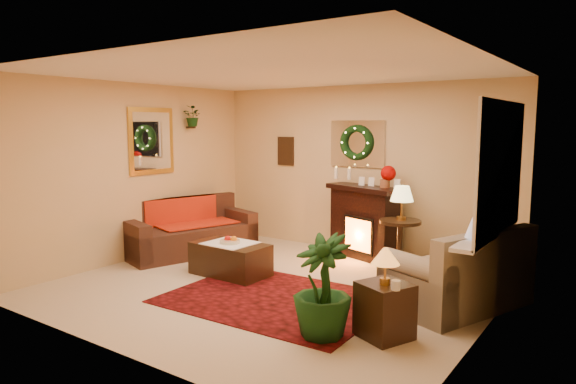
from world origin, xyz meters
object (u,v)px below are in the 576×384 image
Objects in this scene: side_table_round at (400,249)px; coffee_table at (230,260)px; fireplace at (364,222)px; loveseat at (457,269)px; sofa at (190,226)px; end_table_square at (385,310)px.

coffee_table is at bearing -142.03° from side_table_round.
loveseat is at bearing -18.64° from fireplace.
loveseat reaches higher than coffee_table.
sofa is 2.68m from fireplace.
fireplace is 0.89m from side_table_round.
side_table_round is at bearing 39.81° from coffee_table.
end_table_square is at bearing -81.52° from loveseat.
loveseat is at bearing 76.62° from end_table_square.
sofa is at bearing 162.15° from end_table_square.
coffee_table is at bearing -102.18° from fireplace.
sofa is 3.20m from side_table_round.
end_table_square is at bearing -0.26° from sofa.
side_table_round is 1.38× the size of end_table_square.
end_table_square is (3.80, -1.23, -0.16)m from sofa.
loveseat reaches higher than side_table_round.
side_table_round is (3.07, 0.89, -0.10)m from sofa.
end_table_square is at bearing -70.90° from side_table_round.
loveseat is at bearing 17.87° from sofa.
side_table_round is (0.74, -0.43, -0.23)m from fireplace.
fireplace is 1.09× the size of coffee_table.
side_table_round is at bearing -12.63° from fireplace.
sofa is at bearing -157.87° from loveseat.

